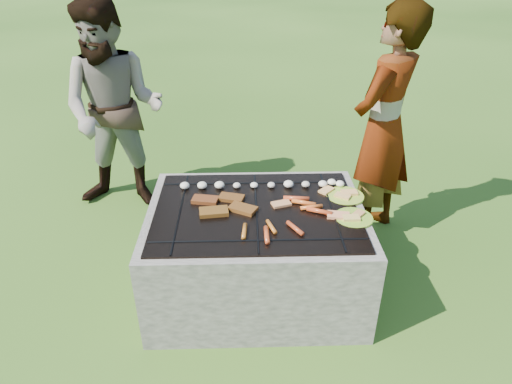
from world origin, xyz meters
TOP-DOWN VIEW (x-y plane):
  - lawn at (0.00, 0.00)m, footprint 60.00×60.00m
  - fire_pit at (0.00, 0.00)m, footprint 1.30×1.00m
  - mushrooms at (0.06, 0.27)m, footprint 1.06×0.08m
  - pork_slabs at (-0.20, 0.03)m, footprint 0.41×0.28m
  - sausages at (0.20, -0.10)m, footprint 0.53×0.48m
  - bread_on_grate at (0.37, 0.02)m, footprint 0.45×0.41m
  - plate_far at (0.56, 0.14)m, footprint 0.30×0.30m
  - plate_near at (0.56, -0.11)m, footprint 0.25×0.25m
  - cook at (0.91, 0.67)m, footprint 0.72×0.73m
  - bystander at (-1.08, 1.14)m, footprint 0.88×0.72m

SIDE VIEW (x-z plane):
  - lawn at x=0.00m, z-range 0.00..0.00m
  - fire_pit at x=0.00m, z-range -0.03..0.59m
  - plate_near at x=0.56m, z-range 0.59..0.62m
  - plate_far at x=0.56m, z-range 0.59..0.63m
  - bread_on_grate at x=0.37m, z-range 0.61..0.63m
  - pork_slabs at x=-0.20m, z-range 0.61..0.64m
  - sausages at x=0.20m, z-range 0.61..0.64m
  - mushrooms at x=0.06m, z-range 0.61..0.65m
  - bystander at x=-1.08m, z-range 0.00..1.67m
  - cook at x=0.91m, z-range 0.00..1.70m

